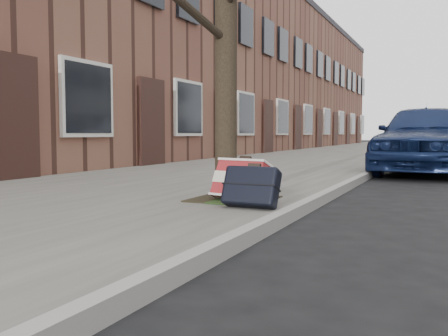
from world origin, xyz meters
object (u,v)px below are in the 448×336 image
at_px(suitcase_red, 240,181).
at_px(suitcase_navy, 251,186).
at_px(car_near_mid, 443,138).
at_px(car_near_front, 427,138).

distance_m(suitcase_red, suitcase_navy, 0.43).
bearing_deg(suitcase_navy, car_near_mid, 85.10).
relative_size(suitcase_navy, car_near_mid, 0.13).
height_order(suitcase_red, car_near_front, car_near_front).
bearing_deg(suitcase_red, suitcase_navy, -38.76).
bearing_deg(car_near_mid, car_near_front, -95.62).
bearing_deg(car_near_mid, suitcase_navy, -100.28).
xyz_separation_m(car_near_front, car_near_mid, (0.23, 5.66, -0.04)).
height_order(car_near_front, car_near_mid, car_near_front).
height_order(suitcase_red, suitcase_navy, suitcase_red).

